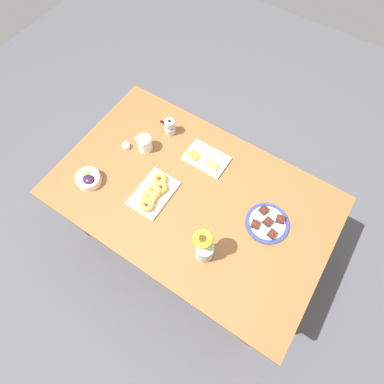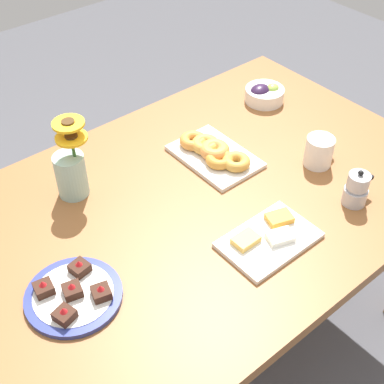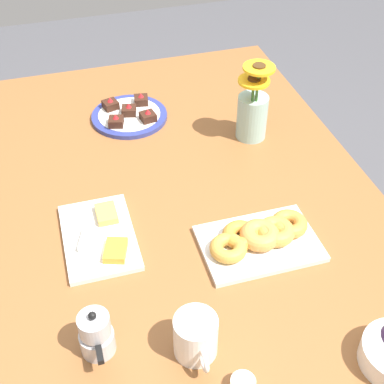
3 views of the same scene
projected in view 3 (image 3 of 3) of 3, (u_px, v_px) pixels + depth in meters
The scene contains 8 objects.
ground_plane at pixel (192, 357), 1.89m from camera, with size 6.00×6.00×0.00m, color #4C4C51.
dining_table at pixel (192, 226), 1.46m from camera, with size 1.60×1.00×0.74m.
coffee_mug at pixel (196, 336), 1.04m from camera, with size 0.12×0.09×0.10m.
cheese_platter at pixel (100, 236), 1.30m from camera, with size 0.26×0.17×0.03m.
croissant_platter at pixel (260, 238), 1.27m from camera, with size 0.19×0.29×0.05m.
dessert_plate at pixel (129, 115), 1.69m from camera, with size 0.24×0.24×0.05m.
flower_vase at pixel (252, 112), 1.57m from camera, with size 0.11×0.10×0.25m.
moka_pot at pixel (96, 335), 1.04m from camera, with size 0.11×0.07×0.12m.
Camera 3 is at (0.99, -0.29, 1.69)m, focal length 50.00 mm.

